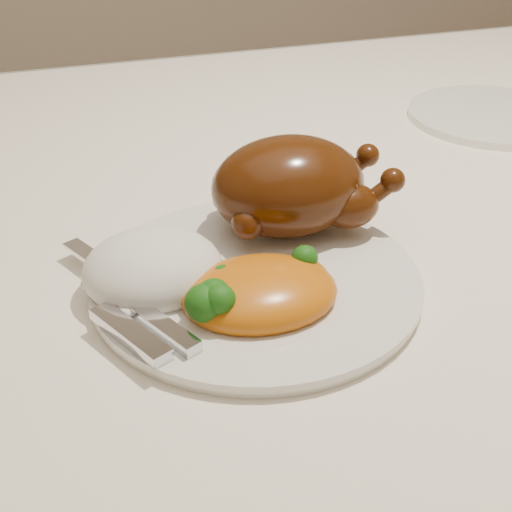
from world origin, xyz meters
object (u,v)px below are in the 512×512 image
object	(u,v)px
side_plate	(493,115)
dinner_plate	(256,282)
roast_chicken	(293,186)
dining_table	(319,251)

from	to	relation	value
side_plate	dinner_plate	bearing A→B (deg)	-146.51
roast_chicken	dining_table	bearing A→B (deg)	59.08
side_plate	dining_table	bearing A→B (deg)	-162.75
dining_table	side_plate	xyz separation A→B (m)	(0.29, 0.09, 0.11)
side_plate	roast_chicken	size ratio (longest dim) A/B	1.27
dining_table	roast_chicken	xyz separation A→B (m)	(-0.09, -0.13, 0.16)
dining_table	dinner_plate	distance (m)	0.27
side_plate	roast_chicken	bearing A→B (deg)	-149.95
dinner_plate	roast_chicken	bearing A→B (deg)	49.83
dining_table	side_plate	world-z (taller)	side_plate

